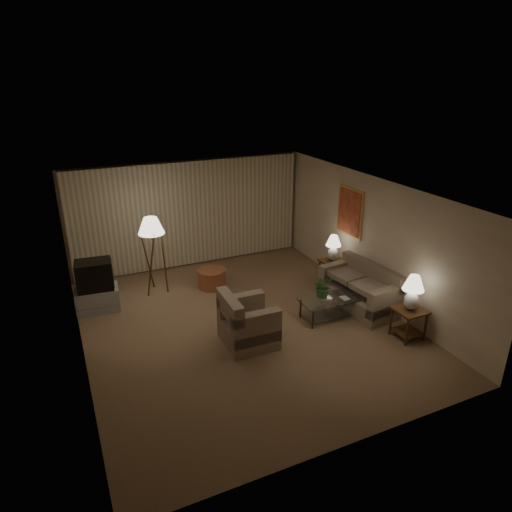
% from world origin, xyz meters
% --- Properties ---
extents(ground, '(7.00, 7.00, 0.00)m').
position_xyz_m(ground, '(0.00, 0.00, 0.00)').
color(ground, '#956A52').
rests_on(ground, ground).
extents(room_shell, '(6.04, 7.02, 2.72)m').
position_xyz_m(room_shell, '(0.02, 1.51, 1.75)').
color(room_shell, beige).
rests_on(room_shell, ground).
extents(sofa, '(1.88, 1.23, 0.75)m').
position_xyz_m(sofa, '(2.50, -0.36, 0.38)').
color(sofa, gray).
rests_on(sofa, ground).
extents(armchair, '(1.00, 0.96, 0.80)m').
position_xyz_m(armchair, '(-0.16, -0.63, 0.40)').
color(armchair, gray).
rests_on(armchair, ground).
extents(side_table_near, '(0.54, 0.54, 0.60)m').
position_xyz_m(side_table_near, '(2.65, -1.71, 0.41)').
color(side_table_near, '#321D0D').
rests_on(side_table_near, ground).
extents(side_table_far, '(0.55, 0.46, 0.60)m').
position_xyz_m(side_table_far, '(2.65, 0.89, 0.41)').
color(side_table_far, '#321D0D').
rests_on(side_table_far, ground).
extents(table_lamp_near, '(0.40, 0.40, 0.69)m').
position_xyz_m(table_lamp_near, '(2.65, -1.71, 1.01)').
color(table_lamp_near, silver).
rests_on(table_lamp_near, side_table_near).
extents(table_lamp_far, '(0.36, 0.36, 0.61)m').
position_xyz_m(table_lamp_far, '(2.65, 0.89, 0.96)').
color(table_lamp_far, silver).
rests_on(table_lamp_far, side_table_far).
extents(coffee_table, '(1.14, 0.62, 0.41)m').
position_xyz_m(coffee_table, '(1.68, -0.46, 0.28)').
color(coffee_table, silver).
rests_on(coffee_table, ground).
extents(tv_cabinet, '(0.98, 0.71, 0.50)m').
position_xyz_m(tv_cabinet, '(-2.55, 1.84, 0.25)').
color(tv_cabinet, '#98989A').
rests_on(tv_cabinet, ground).
extents(crt_tv, '(0.81, 0.65, 0.61)m').
position_xyz_m(crt_tv, '(-2.55, 1.84, 0.81)').
color(crt_tv, black).
rests_on(crt_tv, tv_cabinet).
extents(floor_lamp, '(0.58, 0.58, 1.77)m').
position_xyz_m(floor_lamp, '(-1.24, 2.18, 0.93)').
color(floor_lamp, '#321D0D').
rests_on(floor_lamp, ground).
extents(ottoman, '(0.72, 0.72, 0.43)m').
position_xyz_m(ottoman, '(0.01, 1.89, 0.22)').
color(ottoman, '#A85838').
rests_on(ottoman, ground).
extents(vase, '(0.18, 0.18, 0.16)m').
position_xyz_m(vase, '(1.53, -0.46, 0.50)').
color(vase, white).
rests_on(vase, coffee_table).
extents(flowers, '(0.45, 0.40, 0.47)m').
position_xyz_m(flowers, '(1.53, -0.46, 0.81)').
color(flowers, '#376D30').
rests_on(flowers, vase).
extents(book, '(0.16, 0.21, 0.02)m').
position_xyz_m(book, '(1.93, -0.56, 0.42)').
color(book, olive).
rests_on(book, coffee_table).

